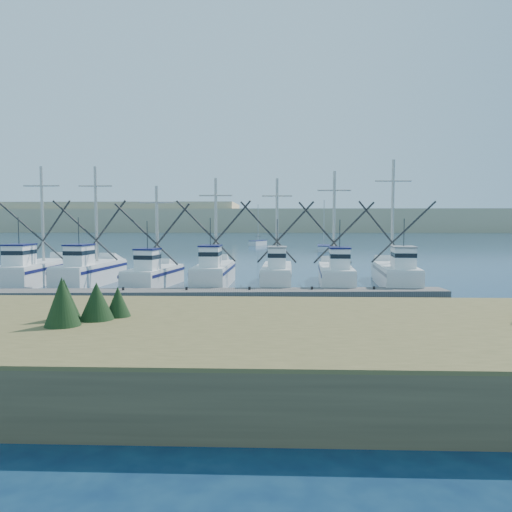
{
  "coord_description": "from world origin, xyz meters",
  "views": [
    {
      "loc": [
        -2.26,
        -25.21,
        4.78
      ],
      "look_at": [
        -3.49,
        8.0,
        2.46
      ],
      "focal_mm": 35.0,
      "sensor_mm": 36.0,
      "label": 1
    }
  ],
  "objects": [
    {
      "name": "ground",
      "position": [
        0.0,
        0.0,
        0.0
      ],
      "size": [
        500.0,
        500.0,
        0.0
      ],
      "primitive_type": "plane",
      "color": "#0D213C",
      "rests_on": "ground"
    },
    {
      "name": "sailboat_far",
      "position": [
        -5.51,
        73.49,
        0.5
      ],
      "size": [
        3.52,
        5.57,
        8.1
      ],
      "rotation": [
        0.0,
        0.0,
        -0.4
      ],
      "color": "silver",
      "rests_on": "ground"
    },
    {
      "name": "floating_dock",
      "position": [
        -6.84,
        6.08,
        0.21
      ],
      "size": [
        31.26,
        4.14,
        0.42
      ],
      "primitive_type": "cube",
      "rotation": [
        0.0,
        0.0,
        0.07
      ],
      "color": "#5D5853",
      "rests_on": "ground"
    },
    {
      "name": "shore_bank",
      "position": [
        -8.0,
        -10.0,
        0.8
      ],
      "size": [
        40.0,
        10.0,
        1.6
      ],
      "primitive_type": "cube",
      "color": "#4C422D",
      "rests_on": "ground"
    },
    {
      "name": "dune_ridge",
      "position": [
        0.0,
        210.0,
        5.0
      ],
      "size": [
        360.0,
        60.0,
        10.0
      ],
      "primitive_type": "cube",
      "color": "tan",
      "rests_on": "ground"
    },
    {
      "name": "trawler_fleet",
      "position": [
        -7.4,
        11.17,
        0.97
      ],
      "size": [
        29.99,
        8.85,
        9.38
      ],
      "color": "silver",
      "rests_on": "ground"
    },
    {
      "name": "sailboat_near",
      "position": [
        5.6,
        54.14,
        0.49
      ],
      "size": [
        2.42,
        5.86,
        8.1
      ],
      "rotation": [
        0.0,
        0.0,
        -0.09
      ],
      "color": "silver",
      "rests_on": "ground"
    }
  ]
}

